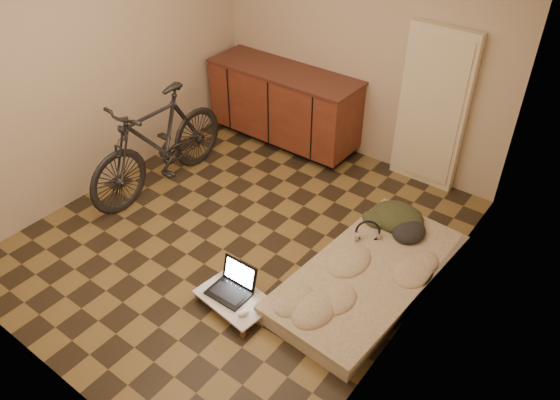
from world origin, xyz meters
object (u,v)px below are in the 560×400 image
Objects in this scene: lap_desk at (235,298)px; laptop at (233,286)px; futon at (369,276)px; bicycle at (157,138)px.

lap_desk is 0.10m from laptop.
laptop reaches higher than futon.
futon is 2.99× the size of lap_desk.
lap_desk is (1.75, -0.85, -0.50)m from bicycle.
futon is at bearing 45.74° from laptop.
bicycle is 1.92m from laptop.
futon is at bearing 0.95° from bicycle.
bicycle reaches higher than futon.
bicycle is 0.93× the size of futon.
bicycle is 2.78× the size of lap_desk.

